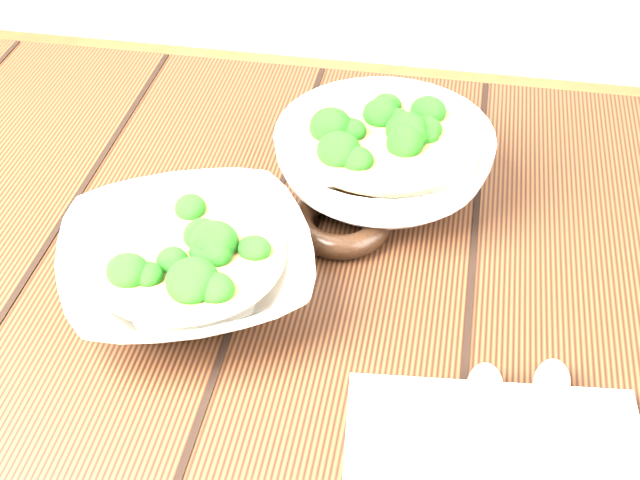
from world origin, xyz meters
TOP-DOWN VIEW (x-y plane):
  - table at (0.00, 0.00)m, footprint 1.20×0.80m
  - soup_bowl_front at (-0.07, -0.01)m, footprint 0.29×0.29m
  - soup_bowl_back at (0.08, 0.17)m, footprint 0.26×0.26m
  - trivet at (0.05, 0.09)m, footprint 0.11×0.11m
  - spoon_left at (0.19, -0.13)m, footprint 0.03×0.18m
  - spoon_right at (0.24, -0.11)m, footprint 0.05×0.18m

SIDE VIEW (x-z plane):
  - table at x=0.00m, z-range 0.26..1.01m
  - trivet at x=0.05m, z-range 0.75..0.77m
  - spoon_left at x=0.19m, z-range 0.76..0.77m
  - spoon_right at x=0.24m, z-range 0.76..0.77m
  - soup_bowl_front at x=-0.07m, z-range 0.75..0.81m
  - soup_bowl_back at x=0.08m, z-range 0.75..0.83m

